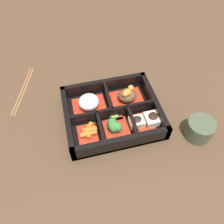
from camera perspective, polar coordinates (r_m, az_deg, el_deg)
name	(u,v)px	position (r m, az deg, el deg)	size (l,w,h in m)	color
ground_plane	(112,117)	(0.64, 0.00, -1.35)	(3.00, 3.00, 0.00)	#4C3523
bento_base	(112,116)	(0.64, 0.00, -1.09)	(0.26, 0.22, 0.01)	black
bento_rim	(112,113)	(0.62, 0.06, -0.20)	(0.26, 0.22, 0.05)	black
bowl_rice	(89,103)	(0.64, -6.05, 2.32)	(0.10, 0.08, 0.04)	#B22D19
bowl_stew	(127,96)	(0.66, 4.01, 4.19)	(0.10, 0.08, 0.05)	#B22D19
bowl_carrots	(88,132)	(0.59, -6.19, -5.25)	(0.05, 0.07, 0.02)	#B22D19
bowl_greens	(114,127)	(0.59, 0.63, -3.82)	(0.07, 0.07, 0.03)	#B22D19
bowl_tofu	(145,120)	(0.61, 8.70, -2.20)	(0.09, 0.07, 0.03)	#B22D19
bowl_pickles	(115,115)	(0.63, 0.78, -0.90)	(0.04, 0.04, 0.01)	#B22D19
tea_cup	(199,129)	(0.63, 21.89, -4.08)	(0.07, 0.07, 0.05)	#424C38
chopsticks	(23,90)	(0.76, -22.24, 5.34)	(0.08, 0.20, 0.01)	brown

